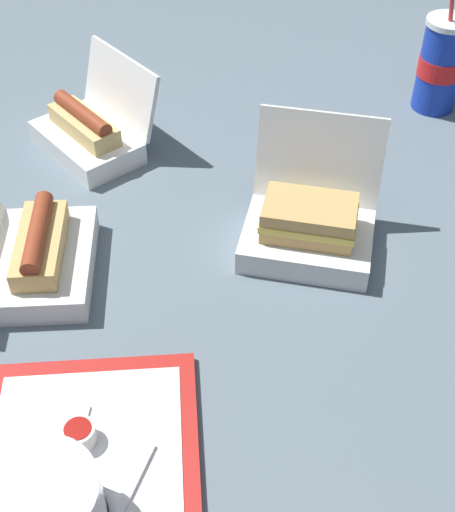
# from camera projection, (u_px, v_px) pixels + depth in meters

# --- Properties ---
(ground_plane) EXTENTS (3.20, 3.20, 0.00)m
(ground_plane) POSITION_uv_depth(u_px,v_px,m) (235.00, 291.00, 1.03)
(ground_plane) COLOR slate
(food_tray) EXTENTS (0.40, 0.31, 0.01)m
(food_tray) POSITION_uv_depth(u_px,v_px,m) (84.00, 493.00, 0.79)
(food_tray) COLOR red
(food_tray) RESTS_ON ground_plane
(cake_container) EXTENTS (0.13, 0.13, 0.08)m
(cake_container) POSITION_uv_depth(u_px,v_px,m) (42.00, 510.00, 0.73)
(cake_container) COLOR black
(cake_container) RESTS_ON food_tray
(ketchup_cup) EXTENTS (0.04, 0.04, 0.02)m
(ketchup_cup) POSITION_uv_depth(u_px,v_px,m) (79.00, 434.00, 0.82)
(ketchup_cup) COLOR white
(ketchup_cup) RESTS_ON food_tray
(napkin_stack) EXTENTS (0.10, 0.10, 0.00)m
(napkin_stack) POSITION_uv_depth(u_px,v_px,m) (39.00, 439.00, 0.83)
(napkin_stack) COLOR white
(napkin_stack) RESTS_ON food_tray
(plastic_fork) EXTENTS (0.11, 0.04, 0.00)m
(plastic_fork) POSITION_uv_depth(u_px,v_px,m) (131.00, 485.00, 0.79)
(plastic_fork) COLOR white
(plastic_fork) RESTS_ON food_tray
(clamshell_hotdog_right) EXTENTS (0.25, 0.25, 0.16)m
(clamshell_hotdog_right) POSITION_uv_depth(u_px,v_px,m) (90.00, 131.00, 1.26)
(clamshell_hotdog_right) COLOR white
(clamshell_hotdog_right) RESTS_ON ground_plane
(clamshell_sandwich_corner) EXTENTS (0.21, 0.22, 0.18)m
(clamshell_sandwich_corner) POSITION_uv_depth(u_px,v_px,m) (309.00, 224.00, 1.07)
(clamshell_sandwich_corner) COLOR white
(clamshell_sandwich_corner) RESTS_ON ground_plane
(clamshell_hotdog_back) EXTENTS (0.23, 0.23, 0.17)m
(clamshell_hotdog_back) POSITION_uv_depth(u_px,v_px,m) (33.00, 253.00, 1.03)
(clamshell_hotdog_back) COLOR white
(clamshell_hotdog_back) RESTS_ON ground_plane
(soda_cup_left) EXTENTS (0.09, 0.09, 0.24)m
(soda_cup_left) POSITION_uv_depth(u_px,v_px,m) (441.00, 65.00, 1.33)
(soda_cup_left) COLOR #1938B7
(soda_cup_left) RESTS_ON ground_plane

